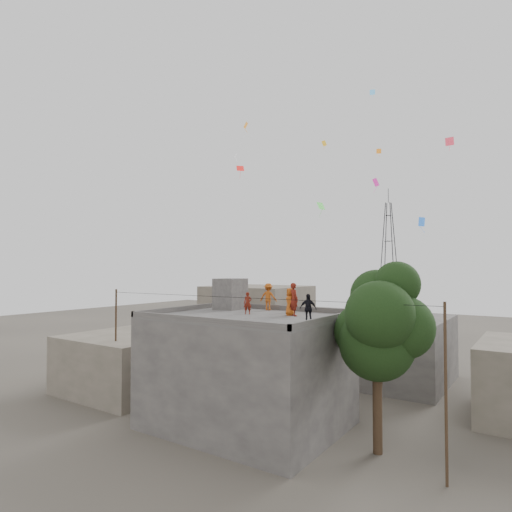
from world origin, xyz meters
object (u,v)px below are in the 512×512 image
Objects in this scene: tree at (381,324)px; person_red_adult at (294,299)px; stair_head_box at (230,294)px; person_dark_adult at (308,309)px; transmission_tower at (389,266)px.

tree is 4.92× the size of person_red_adult.
person_dark_adult is at bearing -26.44° from stair_head_box.
stair_head_box reaches higher than person_red_adult.
tree is 5.26m from person_red_adult.
stair_head_box reaches higher than person_dark_adult.
stair_head_box is at bearing -88.77° from transmission_tower.
stair_head_box is 5.59m from person_red_adult.
transmission_tower is 39.23m from person_red_adult.
person_red_adult reaches higher than person_dark_adult.
transmission_tower is 14.01× the size of person_dark_adult.
stair_head_box is at bearing 144.00° from person_dark_adult.
stair_head_box is 37.46m from transmission_tower.
transmission_tower reaches higher than tree.
stair_head_box is 8.49m from person_dark_adult.
stair_head_box is 1.08× the size of person_red_adult.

